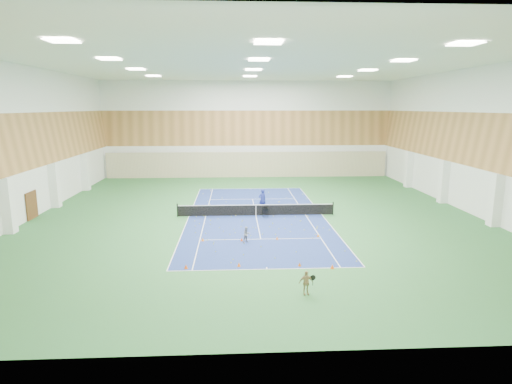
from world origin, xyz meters
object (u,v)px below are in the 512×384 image
child_apron (306,283)px  ball_cart (265,213)px  tennis_net (256,209)px  child_court (247,234)px  coach (262,200)px

child_apron → ball_cart: 14.59m
tennis_net → child_court: 7.05m
coach → ball_cart: bearing=70.6°
child_court → ball_cart: bearing=44.1°
coach → child_court: 9.04m
child_apron → tennis_net: bearing=85.5°
ball_cart → child_court: bearing=-110.9°
child_court → child_apron: 8.58m
ball_cart → tennis_net: bearing=134.4°
tennis_net → child_court: bearing=-98.0°
coach → child_apron: size_ratio=1.57×
tennis_net → child_apron: 15.25m
child_apron → ball_cart: bearing=82.9°
coach → ball_cart: coach is taller
tennis_net → ball_cart: tennis_net is taller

